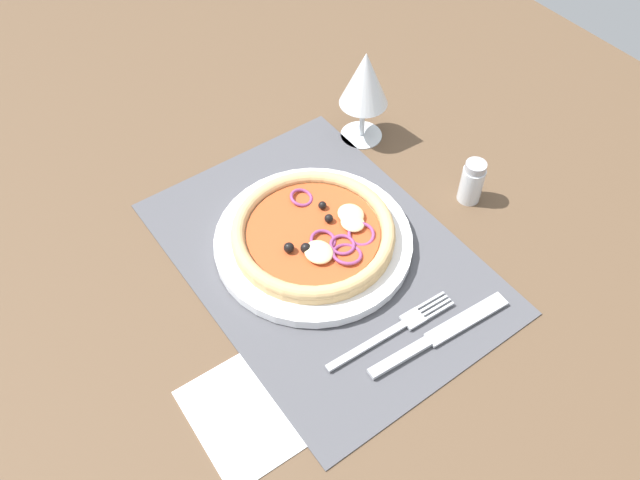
{
  "coord_description": "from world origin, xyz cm",
  "views": [
    {
      "loc": [
        42.15,
        -31.04,
        67.16
      ],
      "look_at": [
        -0.65,
        0.0,
        2.86
      ],
      "focal_mm": 36.42,
      "sensor_mm": 36.0,
      "label": 1
    }
  ],
  "objects": [
    {
      "name": "plate",
      "position": [
        -2.15,
        0.43,
        1.13
      ],
      "size": [
        26.08,
        26.08,
        1.46
      ],
      "primitive_type": "cylinder",
      "color": "white",
      "rests_on": "placemat"
    },
    {
      "name": "pepper_shaker",
      "position": [
        3.53,
        22.87,
        3.25
      ],
      "size": [
        3.2,
        3.2,
        6.7
      ],
      "color": "silver",
      "rests_on": "ground_plane"
    },
    {
      "name": "ground_plane",
      "position": [
        0.0,
        0.0,
        -1.2
      ],
      "size": [
        190.0,
        140.0,
        2.4
      ],
      "primitive_type": "cube",
      "color": "brown"
    },
    {
      "name": "placemat",
      "position": [
        0.0,
        0.0,
        0.2
      ],
      "size": [
        46.0,
        32.87,
        0.4
      ],
      "primitive_type": "cube",
      "color": "#4C4C51",
      "rests_on": "ground_plane"
    },
    {
      "name": "wine_glass",
      "position": [
        -15.75,
        18.83,
        10.16
      ],
      "size": [
        7.2,
        7.2,
        14.9
      ],
      "color": "silver",
      "rests_on": "ground_plane"
    },
    {
      "name": "pizza",
      "position": [
        -2.03,
        0.51,
        2.95
      ],
      "size": [
        21.35,
        21.35,
        2.65
      ],
      "color": "tan",
      "rests_on": "plate"
    },
    {
      "name": "knife",
      "position": [
        18.02,
        4.21,
        0.65
      ],
      "size": [
        3.09,
        20.07,
        0.62
      ],
      "rotation": [
        0.0,
        0.0,
        1.5
      ],
      "color": "#B2B5BA",
      "rests_on": "placemat"
    },
    {
      "name": "napkin",
      "position": [
        12.77,
        -19.18,
        0.18
      ],
      "size": [
        14.16,
        12.82,
        0.36
      ],
      "primitive_type": "cube",
      "rotation": [
        0.0,
        0.0,
        -0.03
      ],
      "color": "white",
      "rests_on": "ground_plane"
    },
    {
      "name": "fork",
      "position": [
        14.33,
        0.57,
        0.62
      ],
      "size": [
        2.51,
        18.05,
        0.44
      ],
      "rotation": [
        0.0,
        0.0,
        1.52
      ],
      "color": "#B2B5BA",
      "rests_on": "placemat"
    }
  ]
}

